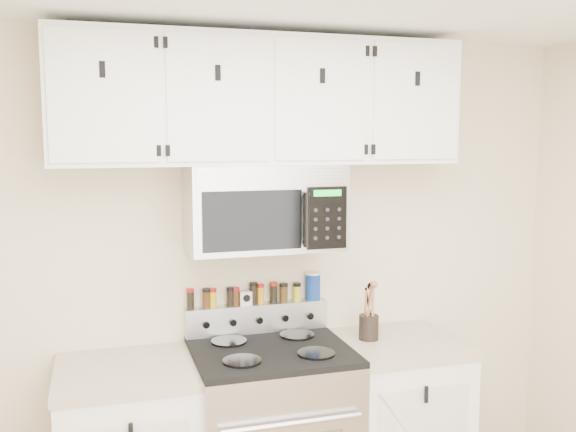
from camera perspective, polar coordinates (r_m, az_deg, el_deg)
The scene contains 17 objects.
back_wall at distance 3.42m, azimuth -2.94°, elevation -5.23°, with size 3.50×0.01×2.50m, color beige.
base_cabinet_right at distance 3.63m, azimuth 9.51°, elevation -17.70°, with size 0.64×0.62×0.92m.
microwave at distance 3.17m, azimuth -2.15°, elevation 0.79°, with size 0.76×0.44×0.42m.
upper_cabinets at distance 3.18m, azimuth -2.32°, elevation 10.19°, with size 2.00×0.35×0.62m.
utensil_crock at distance 3.43m, azimuth 7.19°, elevation -9.61°, with size 0.10×0.10×0.30m.
kitchen_timer at distance 3.39m, azimuth -3.80°, elevation -7.28°, with size 0.06×0.05×0.07m, color silver.
salt_canister at distance 3.49m, azimuth 2.22°, elevation -6.23°, with size 0.08×0.08×0.15m.
spice_jar_0 at distance 3.34m, azimuth -8.67°, elevation -7.29°, with size 0.04×0.04×0.10m.
spice_jar_1 at distance 3.35m, azimuth -7.26°, elevation -7.25°, with size 0.04×0.04×0.10m.
spice_jar_2 at distance 3.36m, azimuth -6.70°, elevation -7.24°, with size 0.04×0.04×0.10m.
spice_jar_3 at distance 3.37m, azimuth -5.14°, elevation -7.14°, with size 0.04×0.04×0.10m.
spice_jar_4 at distance 3.38m, azimuth -4.66°, elevation -7.13°, with size 0.04×0.04×0.10m.
spice_jar_5 at distance 3.40m, azimuth -3.09°, elevation -6.87°, with size 0.04×0.04×0.12m.
spice_jar_6 at distance 3.41m, azimuth -2.45°, elevation -6.92°, with size 0.04×0.04×0.10m.
spice_jar_7 at distance 3.43m, azimuth -1.29°, elevation -6.80°, with size 0.04×0.04×0.11m.
spice_jar_8 at distance 3.44m, azimuth -0.39°, elevation -6.81°, with size 0.04×0.04×0.10m.
spice_jar_9 at distance 3.46m, azimuth 0.80°, elevation -6.76°, with size 0.04×0.04×0.10m.
Camera 1 is at (-0.80, -1.50, 1.97)m, focal length 40.00 mm.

